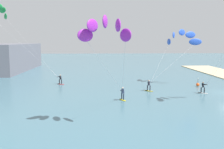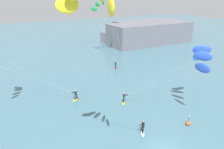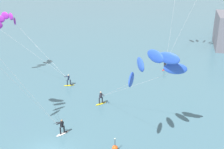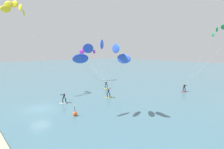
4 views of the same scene
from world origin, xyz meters
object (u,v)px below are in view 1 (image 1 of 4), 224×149
at_px(kitesurfer_downwind, 0,14).
at_px(marker_buoy, 198,84).
at_px(kitesurfer_far_out, 181,39).
at_px(kitesurfer_nearshore, 106,33).

height_order(kitesurfer_downwind, marker_buoy, kitesurfer_downwind).
relative_size(kitesurfer_far_out, marker_buoy, 7.54).
bearing_deg(kitesurfer_downwind, marker_buoy, -99.79).
relative_size(kitesurfer_nearshore, marker_buoy, 8.77).
relative_size(kitesurfer_far_out, kitesurfer_downwind, 0.75).
bearing_deg(kitesurfer_far_out, marker_buoy, -142.52).
bearing_deg(marker_buoy, kitesurfer_downwind, 80.21).
xyz_separation_m(kitesurfer_nearshore, kitesurfer_downwind, (25.15, 17.78, 4.05)).
bearing_deg(kitesurfer_nearshore, marker_buoy, -38.70).
distance_m(kitesurfer_far_out, kitesurfer_downwind, 31.56).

